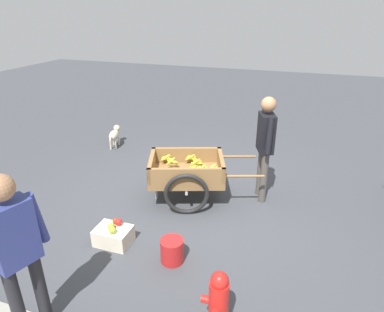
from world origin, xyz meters
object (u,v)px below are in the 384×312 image
object	(u,v)px
fruit_cart	(187,173)
plastic_bucket	(172,251)
fire_hydrant	(218,303)
mixed_fruit_crate	(114,235)
bystander_person	(15,246)
dog	(114,134)
vendor_person	(265,140)

from	to	relation	value
fruit_cart	plastic_bucket	xyz separation A→B (m)	(-0.31, 1.40, -0.29)
fruit_cart	fire_hydrant	xyz separation A→B (m)	(-1.05, 2.13, -0.10)
mixed_fruit_crate	bystander_person	xyz separation A→B (m)	(0.03, 1.33, 0.84)
dog	bystander_person	xyz separation A→B (m)	(-1.63, 4.17, 0.69)
fruit_cart	dog	distance (m)	2.64
vendor_person	plastic_bucket	xyz separation A→B (m)	(0.77, 1.78, -0.81)
fire_hydrant	vendor_person	bearing A→B (deg)	-90.62
plastic_bucket	bystander_person	bearing A→B (deg)	56.30
dog	fire_hydrant	xyz separation A→B (m)	(-3.21, 3.63, 0.06)
vendor_person	plastic_bucket	size ratio (longest dim) A/B	5.48
fruit_cart	vendor_person	size ratio (longest dim) A/B	1.13
fruit_cart	fire_hydrant	size ratio (longest dim) A/B	2.70
fire_hydrant	fruit_cart	bearing A→B (deg)	-63.80
dog	bystander_person	bearing A→B (deg)	111.35
fire_hydrant	bystander_person	world-z (taller)	bystander_person
dog	bystander_person	distance (m)	4.53
dog	plastic_bucket	size ratio (longest dim) A/B	2.23
dog	plastic_bucket	world-z (taller)	dog
fruit_cart	mixed_fruit_crate	distance (m)	1.47
dog	plastic_bucket	bearing A→B (deg)	130.38
plastic_bucket	bystander_person	world-z (taller)	bystander_person
fire_hydrant	mixed_fruit_crate	xyz separation A→B (m)	(1.55, -0.79, -0.21)
plastic_bucket	mixed_fruit_crate	bearing A→B (deg)	-4.57
vendor_person	dog	distance (m)	3.50
mixed_fruit_crate	bystander_person	world-z (taller)	bystander_person
vendor_person	bystander_person	distance (m)	3.44
fruit_cart	bystander_person	bearing A→B (deg)	78.67
fruit_cart	dog	world-z (taller)	fruit_cart
dog	mixed_fruit_crate	distance (m)	3.29
vendor_person	dog	world-z (taller)	vendor_person
plastic_bucket	bystander_person	xyz separation A→B (m)	(0.84, 1.26, 0.82)
vendor_person	fruit_cart	bearing A→B (deg)	19.46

